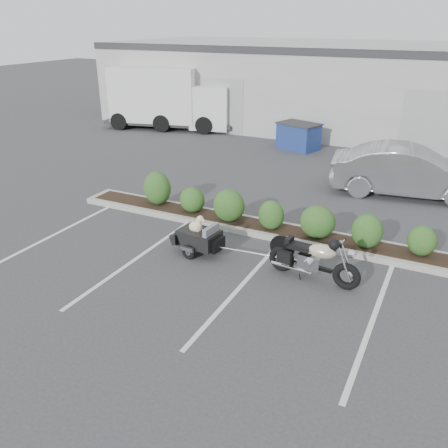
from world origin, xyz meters
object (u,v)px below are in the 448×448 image
at_px(dumpster, 299,136).
at_px(delivery_truck, 171,99).
at_px(pet_trailer, 199,237).
at_px(sedan, 409,171).
at_px(motorcycle, 313,260).

distance_m(dumpster, delivery_truck, 7.30).
xyz_separation_m(pet_trailer, delivery_truck, (-8.15, 11.66, 1.02)).
distance_m(sedan, delivery_truck, 13.14).
distance_m(pet_trailer, dumpster, 10.48).
bearing_deg(pet_trailer, sedan, 64.69).
height_order(motorcycle, delivery_truck, delivery_truck).
xyz_separation_m(pet_trailer, dumpster, (-1.00, 10.43, 0.15)).
relative_size(motorcycle, delivery_truck, 0.30).
height_order(sedan, delivery_truck, delivery_truck).
bearing_deg(dumpster, pet_trailer, -65.89).
xyz_separation_m(dumpster, delivery_truck, (-7.14, 1.24, 0.87)).
bearing_deg(dumpster, sedan, -20.51).
bearing_deg(sedan, motorcycle, 161.47).
bearing_deg(delivery_truck, pet_trailer, -68.90).
bearing_deg(sedan, dumpster, 42.11).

